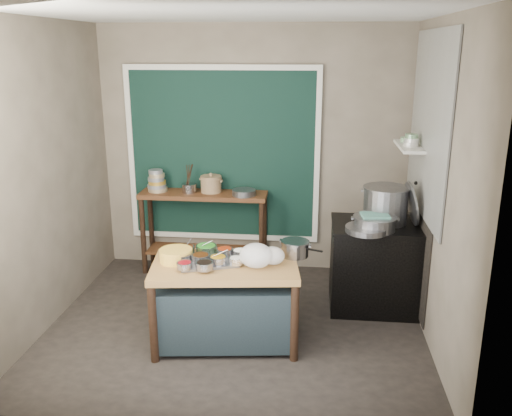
# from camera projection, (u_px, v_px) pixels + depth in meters

# --- Properties ---
(floor) EXTENTS (3.50, 3.00, 0.02)m
(floor) POSITION_uv_depth(u_px,v_px,m) (236.00, 326.00, 5.16)
(floor) COLOR #2B2521
(floor) RESTS_ON ground
(back_wall) EXTENTS (3.50, 0.02, 2.80)m
(back_wall) POSITION_uv_depth(u_px,v_px,m) (253.00, 151.00, 6.20)
(back_wall) COLOR #776A5C
(back_wall) RESTS_ON floor
(left_wall) EXTENTS (0.02, 3.00, 2.80)m
(left_wall) POSITION_uv_depth(u_px,v_px,m) (44.00, 177.00, 4.94)
(left_wall) COLOR #776A5C
(left_wall) RESTS_ON floor
(right_wall) EXTENTS (0.02, 3.00, 2.80)m
(right_wall) POSITION_uv_depth(u_px,v_px,m) (440.00, 188.00, 4.58)
(right_wall) COLOR #776A5C
(right_wall) RESTS_ON floor
(ceiling) EXTENTS (3.50, 3.00, 0.02)m
(ceiling) POSITION_uv_depth(u_px,v_px,m) (232.00, 12.00, 4.36)
(ceiling) COLOR #776A5C
(ceiling) RESTS_ON back_wall
(curtain_panel) EXTENTS (2.10, 0.02, 1.90)m
(curtain_panel) POSITION_uv_depth(u_px,v_px,m) (223.00, 155.00, 6.21)
(curtain_panel) COLOR black
(curtain_panel) RESTS_ON back_wall
(curtain_frame) EXTENTS (2.22, 0.03, 2.02)m
(curtain_frame) POSITION_uv_depth(u_px,v_px,m) (223.00, 155.00, 6.20)
(curtain_frame) COLOR beige
(curtain_frame) RESTS_ON back_wall
(tile_panel) EXTENTS (0.02, 1.70, 1.70)m
(tile_panel) POSITION_uv_depth(u_px,v_px,m) (429.00, 125.00, 4.98)
(tile_panel) COLOR #B2B2AA
(tile_panel) RESTS_ON right_wall
(soot_patch) EXTENTS (0.01, 1.30, 1.30)m
(soot_patch) POSITION_uv_depth(u_px,v_px,m) (417.00, 239.00, 5.40)
(soot_patch) COLOR black
(soot_patch) RESTS_ON right_wall
(wall_shelf) EXTENTS (0.22, 0.70, 0.03)m
(wall_shelf) POSITION_uv_depth(u_px,v_px,m) (410.00, 146.00, 5.35)
(wall_shelf) COLOR beige
(wall_shelf) RESTS_ON right_wall
(prep_table) EXTENTS (1.33, 0.87, 0.75)m
(prep_table) POSITION_uv_depth(u_px,v_px,m) (225.00, 303.00, 4.77)
(prep_table) COLOR olive
(prep_table) RESTS_ON floor
(back_counter) EXTENTS (1.45, 0.40, 0.95)m
(back_counter) POSITION_uv_depth(u_px,v_px,m) (204.00, 232.00, 6.30)
(back_counter) COLOR #522917
(back_counter) RESTS_ON floor
(stove_block) EXTENTS (0.90, 0.68, 0.85)m
(stove_block) POSITION_uv_depth(u_px,v_px,m) (376.00, 267.00, 5.43)
(stove_block) COLOR black
(stove_block) RESTS_ON floor
(stove_top) EXTENTS (0.92, 0.69, 0.03)m
(stove_top) POSITION_uv_depth(u_px,v_px,m) (379.00, 225.00, 5.30)
(stove_top) COLOR black
(stove_top) RESTS_ON stove_block
(condiment_tray) EXTENTS (0.58, 0.50, 0.02)m
(condiment_tray) POSITION_uv_depth(u_px,v_px,m) (208.00, 261.00, 4.68)
(condiment_tray) COLOR gray
(condiment_tray) RESTS_ON prep_table
(condiment_bowls) EXTENTS (0.64, 0.52, 0.07)m
(condiment_bowls) POSITION_uv_depth(u_px,v_px,m) (205.00, 256.00, 4.69)
(condiment_bowls) COLOR silver
(condiment_bowls) RESTS_ON condiment_tray
(yellow_basin) EXTENTS (0.34, 0.34, 0.11)m
(yellow_basin) POSITION_uv_depth(u_px,v_px,m) (176.00, 255.00, 4.70)
(yellow_basin) COLOR #F0B648
(yellow_basin) RESTS_ON prep_table
(saucepan) EXTENTS (0.33, 0.33, 0.14)m
(saucepan) POSITION_uv_depth(u_px,v_px,m) (295.00, 248.00, 4.82)
(saucepan) COLOR gray
(saucepan) RESTS_ON prep_table
(plastic_bag_a) EXTENTS (0.32, 0.28, 0.21)m
(plastic_bag_a) POSITION_uv_depth(u_px,v_px,m) (256.00, 256.00, 4.56)
(plastic_bag_a) COLOR white
(plastic_bag_a) RESTS_ON prep_table
(plastic_bag_b) EXTENTS (0.22, 0.19, 0.16)m
(plastic_bag_b) POSITION_uv_depth(u_px,v_px,m) (273.00, 256.00, 4.63)
(plastic_bag_b) COLOR white
(plastic_bag_b) RESTS_ON prep_table
(bowl_stack) EXTENTS (0.22, 0.22, 0.25)m
(bowl_stack) POSITION_uv_depth(u_px,v_px,m) (157.00, 182.00, 6.20)
(bowl_stack) COLOR tan
(bowl_stack) RESTS_ON back_counter
(utensil_cup) EXTENTS (0.18, 0.18, 0.10)m
(utensil_cup) POSITION_uv_depth(u_px,v_px,m) (189.00, 188.00, 6.17)
(utensil_cup) COLOR gray
(utensil_cup) RESTS_ON back_counter
(ceramic_crock) EXTENTS (0.32, 0.32, 0.17)m
(ceramic_crock) POSITION_uv_depth(u_px,v_px,m) (211.00, 185.00, 6.17)
(ceramic_crock) COLOR #8C6B4C
(ceramic_crock) RESTS_ON back_counter
(wide_bowl) EXTENTS (0.34, 0.34, 0.07)m
(wide_bowl) POSITION_uv_depth(u_px,v_px,m) (244.00, 193.00, 6.04)
(wide_bowl) COLOR gray
(wide_bowl) RESTS_ON back_counter
(stock_pot) EXTENTS (0.55, 0.55, 0.36)m
(stock_pot) POSITION_uv_depth(u_px,v_px,m) (385.00, 205.00, 5.30)
(stock_pot) COLOR gray
(stock_pot) RESTS_ON stove_top
(pot_lid) EXTENTS (0.14, 0.44, 0.43)m
(pot_lid) POSITION_uv_depth(u_px,v_px,m) (412.00, 204.00, 5.22)
(pot_lid) COLOR gray
(pot_lid) RESTS_ON stove_top
(steamer) EXTENTS (0.44, 0.44, 0.13)m
(steamer) POSITION_uv_depth(u_px,v_px,m) (375.00, 223.00, 5.11)
(steamer) COLOR gray
(steamer) RESTS_ON stove_top
(green_cloth) EXTENTS (0.27, 0.22, 0.02)m
(green_cloth) POSITION_uv_depth(u_px,v_px,m) (375.00, 215.00, 5.08)
(green_cloth) COLOR #509283
(green_cloth) RESTS_ON steamer
(shallow_pan) EXTENTS (0.43, 0.43, 0.05)m
(shallow_pan) POSITION_uv_depth(u_px,v_px,m) (366.00, 229.00, 5.06)
(shallow_pan) COLOR gray
(shallow_pan) RESTS_ON stove_top
(shelf_bowl_stack) EXTENTS (0.15, 0.15, 0.12)m
(shelf_bowl_stack) POSITION_uv_depth(u_px,v_px,m) (411.00, 141.00, 5.26)
(shelf_bowl_stack) COLOR silver
(shelf_bowl_stack) RESTS_ON wall_shelf
(shelf_bowl_green) EXTENTS (0.18, 0.18, 0.05)m
(shelf_bowl_green) POSITION_uv_depth(u_px,v_px,m) (407.00, 140.00, 5.48)
(shelf_bowl_green) COLOR gray
(shelf_bowl_green) RESTS_ON wall_shelf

